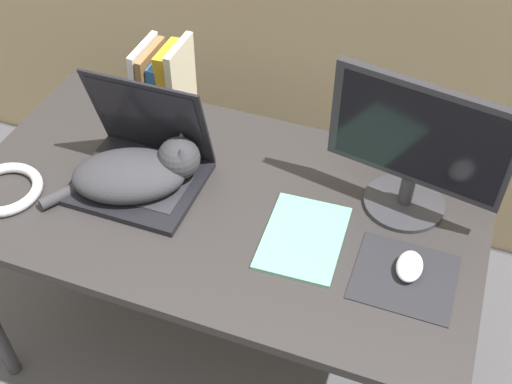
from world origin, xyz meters
TOP-DOWN VIEW (x-y plane):
  - desk at (0.00, 0.37)m, footprint 1.36×0.74m
  - laptop at (-0.23, 0.38)m, footprint 0.33×0.28m
  - cat at (-0.21, 0.34)m, footprint 0.37×0.30m
  - external_monitor at (0.45, 0.52)m, footprint 0.44×0.21m
  - mousepad at (0.50, 0.28)m, footprint 0.23×0.21m
  - computer_mouse at (0.50, 0.30)m, footprint 0.06×0.10m
  - book_row at (-0.29, 0.65)m, footprint 0.14×0.16m
  - cable_coil at (-0.54, 0.20)m, footprint 0.20×0.20m
  - notepad at (0.24, 0.32)m, footprint 0.20×0.27m

SIDE VIEW (x-z plane):
  - desk at x=0.00m, z-range 0.29..1.00m
  - mousepad at x=0.50m, z-range 0.71..0.71m
  - notepad at x=0.24m, z-range 0.71..0.72m
  - cable_coil at x=-0.54m, z-range 0.71..0.74m
  - computer_mouse at x=0.50m, z-range 0.71..0.75m
  - laptop at x=-0.23m, z-range 0.62..0.91m
  - cat at x=-0.21m, z-range 0.70..0.84m
  - book_row at x=-0.29m, z-range 0.70..0.95m
  - external_monitor at x=0.45m, z-range 0.72..1.09m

